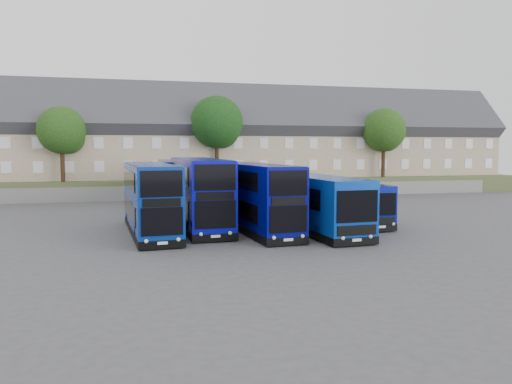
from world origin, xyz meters
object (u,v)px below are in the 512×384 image
object	(u,v)px
dd_front_mid	(199,194)
coach_east_a	(309,202)
dd_front_left	(150,200)
tree_far	(399,131)
tree_mid	(218,124)
tree_west	(63,132)
tree_east	(385,132)

from	to	relation	value
dd_front_mid	coach_east_a	distance (m)	7.45
dd_front_left	tree_far	xyz separation A→B (m)	(34.25, 29.14, 5.56)
dd_front_left	dd_front_mid	size ratio (longest dim) A/B	0.95
tree_mid	dd_front_mid	bearing A→B (deg)	-103.18
dd_front_mid	coach_east_a	world-z (taller)	dd_front_mid
tree_west	tree_mid	xyz separation A→B (m)	(16.00, 0.50, 1.02)
tree_east	tree_mid	bearing A→B (deg)	178.57
tree_east	dd_front_left	bearing A→B (deg)	-141.91
tree_east	dd_front_mid	bearing A→B (deg)	-140.62
dd_front_mid	tree_west	distance (m)	23.74
tree_mid	tree_far	distance (m)	26.80
coach_east_a	tree_mid	world-z (taller)	tree_mid
dd_front_left	tree_east	world-z (taller)	tree_east
dd_front_left	coach_east_a	bearing A→B (deg)	-7.30
coach_east_a	tree_far	xyz separation A→B (m)	(23.82, 29.72, 5.94)
dd_front_mid	tree_far	xyz separation A→B (m)	(30.90, 27.44, 5.43)
coach_east_a	tree_west	size ratio (longest dim) A/B	1.76
tree_mid	tree_far	world-z (taller)	tree_mid
dd_front_left	tree_mid	xyz separation A→B (m)	(8.25, 22.64, 5.90)
tree_mid	tree_east	world-z (taller)	tree_mid
tree_west	tree_far	xyz separation A→B (m)	(42.00, 7.00, 0.68)
dd_front_left	tree_far	bearing A→B (deg)	36.27
dd_front_mid	coach_east_a	bearing A→B (deg)	-19.12
coach_east_a	tree_east	distance (m)	29.42
dd_front_left	tree_mid	bearing A→B (deg)	65.86
dd_front_mid	tree_far	distance (m)	41.68
tree_mid	tree_east	size ratio (longest dim) A/B	1.12
tree_west	coach_east_a	bearing A→B (deg)	-51.34
dd_front_mid	tree_west	size ratio (longest dim) A/B	1.54
dd_front_mid	tree_mid	distance (m)	22.26
coach_east_a	tree_mid	size ratio (longest dim) A/B	1.46
coach_east_a	tree_west	world-z (taller)	tree_west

